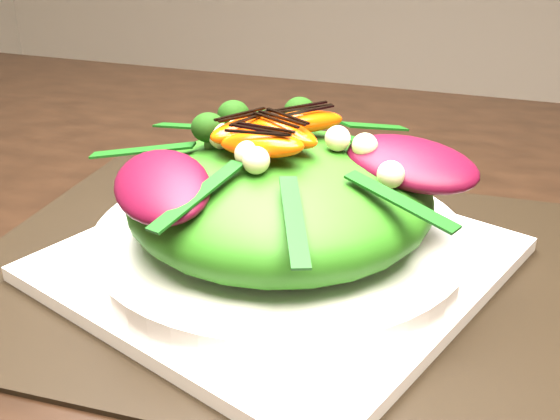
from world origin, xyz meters
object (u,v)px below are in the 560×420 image
(placemat, at_px, (280,267))
(plate_base, at_px, (280,259))
(lettuce_mound, at_px, (280,197))
(orange_segment, at_px, (261,132))
(salad_bowl, at_px, (280,240))
(dining_table, at_px, (279,232))

(placemat, bearing_deg, plate_base, 0.00)
(lettuce_mound, bearing_deg, placemat, 90.00)
(lettuce_mound, xyz_separation_m, orange_segment, (-0.02, 0.01, 0.04))
(plate_base, height_order, salad_bowl, salad_bowl)
(salad_bowl, bearing_deg, lettuce_mound, -90.00)
(salad_bowl, bearing_deg, dining_table, 110.09)
(plate_base, bearing_deg, dining_table, 110.09)
(dining_table, distance_m, placemat, 0.10)
(dining_table, xyz_separation_m, plate_base, (0.03, -0.09, 0.03))
(orange_segment, bearing_deg, dining_table, 101.00)
(orange_segment, bearing_deg, lettuce_mound, -24.52)
(placemat, xyz_separation_m, orange_segment, (-0.02, 0.01, 0.10))
(dining_table, distance_m, lettuce_mound, 0.13)
(dining_table, xyz_separation_m, placemat, (0.03, -0.09, 0.02))
(lettuce_mound, bearing_deg, orange_segment, 155.48)
(lettuce_mound, bearing_deg, dining_table, 110.09)
(salad_bowl, distance_m, lettuce_mound, 0.04)
(dining_table, distance_m, orange_segment, 0.15)
(plate_base, distance_m, salad_bowl, 0.02)
(dining_table, xyz_separation_m, orange_segment, (0.02, -0.09, 0.13))
(salad_bowl, distance_m, orange_segment, 0.08)
(plate_base, distance_m, orange_segment, 0.10)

